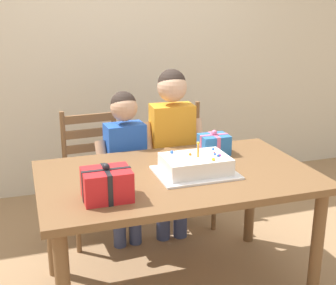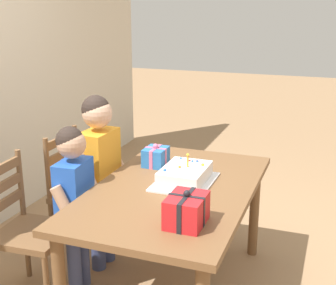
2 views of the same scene
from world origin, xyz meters
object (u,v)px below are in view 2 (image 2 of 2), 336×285
at_px(gift_box_red_large, 156,157).
at_px(child_younger, 75,194).
at_px(dining_table, 174,201).
at_px(child_older, 100,166).
at_px(birthday_cake, 185,175).
at_px(gift_box_beside_cake, 187,210).
at_px(chair_right, 81,192).
at_px(chair_left, 27,230).

relative_size(gift_box_red_large, child_younger, 0.16).
relative_size(dining_table, child_older, 1.24).
distance_m(birthday_cake, gift_box_red_large, 0.38).
relative_size(gift_box_beside_cake, chair_right, 0.26).
xyz_separation_m(dining_table, child_older, (0.17, 0.60, 0.10)).
bearing_deg(chair_right, birthday_cake, -104.64).
height_order(gift_box_beside_cake, chair_right, gift_box_beside_cake).
xyz_separation_m(chair_left, chair_right, (0.66, 0.00, 0.00)).
height_order(chair_left, child_younger, child_younger).
distance_m(birthday_cake, chair_left, 1.04).
distance_m(dining_table, gift_box_red_large, 0.45).
height_order(chair_right, child_older, child_older).
height_order(dining_table, chair_right, chair_right).
bearing_deg(dining_table, gift_box_red_large, 36.92).
relative_size(dining_table, chair_right, 1.67).
distance_m(chair_left, child_younger, 0.37).
distance_m(birthday_cake, chair_right, 0.98).
bearing_deg(birthday_cake, gift_box_red_large, 50.50).
bearing_deg(dining_table, child_older, 73.90).
bearing_deg(gift_box_red_large, gift_box_beside_cake, -148.43).
height_order(dining_table, gift_box_red_large, gift_box_red_large).
bearing_deg(chair_left, child_younger, -56.07).
height_order(dining_table, birthday_cake, birthday_cake).
height_order(dining_table, chair_left, chair_left).
distance_m(gift_box_red_large, chair_left, 0.96).
bearing_deg(gift_box_beside_cake, child_older, 53.37).
bearing_deg(child_older, birthday_cake, -96.99).
bearing_deg(child_younger, birthday_cake, -68.29).
distance_m(chair_right, child_younger, 0.59).
height_order(birthday_cake, child_older, child_older).
bearing_deg(child_younger, gift_box_red_large, -35.25).
bearing_deg(birthday_cake, child_older, 83.01).
bearing_deg(chair_left, chair_right, 0.01).
relative_size(chair_right, child_older, 0.74).
height_order(dining_table, gift_box_beside_cake, gift_box_beside_cake).
bearing_deg(dining_table, child_younger, 104.93).
height_order(gift_box_beside_cake, child_younger, child_younger).
bearing_deg(child_younger, dining_table, -75.07).
height_order(gift_box_red_large, gift_box_beside_cake, gift_box_beside_cake).
bearing_deg(chair_right, gift_box_beside_cake, -125.46).
distance_m(dining_table, chair_right, 0.93).
relative_size(child_older, child_younger, 1.12).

